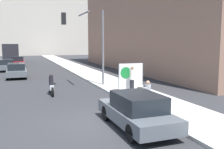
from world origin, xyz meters
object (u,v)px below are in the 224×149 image
(protest_banner, at_px, (131,76))
(car_on_road_midblock, at_px, (6,65))
(motorcycle_on_road, at_px, (51,86))
(city_bus_on_road, at_px, (11,52))
(jogger_on_sidewalk, at_px, (132,79))
(car_on_road_nearest, at_px, (17,70))
(parked_car_curbside, at_px, (137,111))
(traffic_light_pole, at_px, (89,35))
(car_on_road_distant, at_px, (17,62))
(seated_protester, at_px, (148,91))

(protest_banner, bearing_deg, car_on_road_midblock, 115.97)
(motorcycle_on_road, bearing_deg, city_bus_on_road, 95.70)
(jogger_on_sidewalk, xyz_separation_m, car_on_road_nearest, (-7.23, 11.19, -0.29))
(parked_car_curbside, distance_m, car_on_road_nearest, 17.93)
(parked_car_curbside, distance_m, motorcycle_on_road, 8.15)
(car_on_road_midblock, bearing_deg, jogger_on_sidewalk, -64.83)
(jogger_on_sidewalk, height_order, motorcycle_on_road, jogger_on_sidewalk)
(traffic_light_pole, height_order, motorcycle_on_road, traffic_light_pole)
(jogger_on_sidewalk, height_order, protest_banner, protest_banner)
(jogger_on_sidewalk, distance_m, car_on_road_midblock, 19.88)
(traffic_light_pole, bearing_deg, protest_banner, -57.22)
(protest_banner, bearing_deg, car_on_road_nearest, 124.28)
(car_on_road_nearest, bearing_deg, city_bus_on_road, 92.61)
(protest_banner, relative_size, parked_car_curbside, 0.44)
(car_on_road_distant, distance_m, city_bus_on_road, 10.74)
(protest_banner, height_order, city_bus_on_road, city_bus_on_road)
(car_on_road_distant, bearing_deg, parked_car_curbside, -81.20)
(traffic_light_pole, bearing_deg, car_on_road_nearest, 124.89)
(parked_car_curbside, relative_size, car_on_road_midblock, 1.02)
(protest_banner, bearing_deg, jogger_on_sidewalk, -102.60)
(car_on_road_distant, height_order, motorcycle_on_road, car_on_road_distant)
(car_on_road_midblock, height_order, car_on_road_distant, car_on_road_distant)
(city_bus_on_road, bearing_deg, car_on_road_nearest, -87.39)
(jogger_on_sidewalk, xyz_separation_m, car_on_road_distant, (-7.23, 23.39, -0.25))
(seated_protester, distance_m, car_on_road_midblock, 22.37)
(parked_car_curbside, bearing_deg, car_on_road_distant, 98.80)
(jogger_on_sidewalk, xyz_separation_m, motorcycle_on_road, (-5.04, 1.65, -0.43))
(car_on_road_distant, xyz_separation_m, city_bus_on_road, (-1.04, 10.63, 1.11))
(jogger_on_sidewalk, relative_size, traffic_light_pole, 0.30)
(traffic_light_pole, xyz_separation_m, car_on_road_nearest, (-5.29, 7.58, -3.28))
(seated_protester, bearing_deg, protest_banner, 89.04)
(seated_protester, height_order, parked_car_curbside, parked_car_curbside)
(seated_protester, xyz_separation_m, traffic_light_pole, (-1.59, 6.47, 3.23))
(parked_car_curbside, distance_m, city_bus_on_road, 40.58)
(jogger_on_sidewalk, relative_size, parked_car_curbside, 0.40)
(car_on_road_midblock, distance_m, motorcycle_on_road, 16.70)
(jogger_on_sidewalk, xyz_separation_m, parked_car_curbside, (-2.66, -6.15, -0.30))
(motorcycle_on_road, bearing_deg, seated_protester, -43.94)
(seated_protester, bearing_deg, car_on_road_midblock, 118.12)
(protest_banner, height_order, traffic_light_pole, traffic_light_pole)
(car_on_road_midblock, bearing_deg, seated_protester, -68.78)
(seated_protester, relative_size, motorcycle_on_road, 0.58)
(protest_banner, bearing_deg, traffic_light_pole, 122.78)
(car_on_road_nearest, height_order, car_on_road_distant, car_on_road_distant)
(car_on_road_nearest, distance_m, car_on_road_midblock, 6.91)
(seated_protester, relative_size, car_on_road_nearest, 0.26)
(car_on_road_distant, distance_m, motorcycle_on_road, 21.86)
(parked_car_curbside, relative_size, motorcycle_on_road, 2.10)
(traffic_light_pole, distance_m, parked_car_curbside, 10.32)
(protest_banner, xyz_separation_m, car_on_road_distant, (-7.32, 22.96, -0.36))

